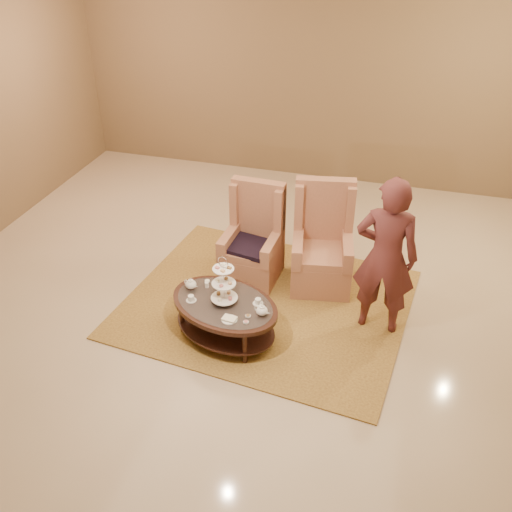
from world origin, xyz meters
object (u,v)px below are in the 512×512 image
(armchair_left, at_px, (254,247))
(armchair_right, at_px, (322,251))
(tea_table, at_px, (225,309))
(person, at_px, (386,257))

(armchair_left, distance_m, armchair_right, 0.84)
(tea_table, bearing_deg, armchair_right, 78.04)
(person, bearing_deg, tea_table, 24.62)
(tea_table, distance_m, person, 1.77)
(armchair_right, bearing_deg, person, -51.72)
(tea_table, relative_size, armchair_left, 1.18)
(armchair_right, distance_m, person, 1.13)
(armchair_left, relative_size, person, 0.67)
(tea_table, distance_m, armchair_right, 1.53)
(tea_table, xyz_separation_m, armchair_right, (0.80, 1.31, 0.06))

